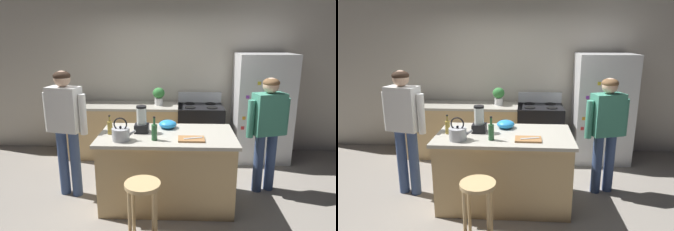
# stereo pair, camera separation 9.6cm
# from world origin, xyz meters

# --- Properties ---
(ground_plane) EXTENTS (14.00, 14.00, 0.00)m
(ground_plane) POSITION_xyz_m (0.00, 0.00, 0.00)
(ground_plane) COLOR gray
(back_wall) EXTENTS (8.00, 0.10, 2.70)m
(back_wall) POSITION_xyz_m (0.00, 1.95, 1.35)
(back_wall) COLOR beige
(back_wall) RESTS_ON ground_plane
(kitchen_island) EXTENTS (1.63, 0.89, 0.91)m
(kitchen_island) POSITION_xyz_m (0.00, 0.00, 0.46)
(kitchen_island) COLOR tan
(kitchen_island) RESTS_ON ground_plane
(back_counter_run) EXTENTS (2.00, 0.64, 0.91)m
(back_counter_run) POSITION_xyz_m (-0.80, 1.55, 0.46)
(back_counter_run) COLOR tan
(back_counter_run) RESTS_ON ground_plane
(refrigerator) EXTENTS (0.90, 0.73, 1.79)m
(refrigerator) POSITION_xyz_m (1.52, 1.50, 0.89)
(refrigerator) COLOR silver
(refrigerator) RESTS_ON ground_plane
(stove_range) EXTENTS (0.76, 0.65, 1.09)m
(stove_range) POSITION_xyz_m (0.50, 1.52, 0.47)
(stove_range) COLOR black
(stove_range) RESTS_ON ground_plane
(person_by_island_left) EXTENTS (0.60, 0.30, 1.65)m
(person_by_island_left) POSITION_xyz_m (-1.29, 0.14, 1.00)
(person_by_island_left) COLOR #384C7A
(person_by_island_left) RESTS_ON ground_plane
(person_by_sink_right) EXTENTS (0.59, 0.32, 1.55)m
(person_by_sink_right) POSITION_xyz_m (1.30, 0.36, 0.94)
(person_by_sink_right) COLOR #384C7A
(person_by_sink_right) RESTS_ON ground_plane
(bar_stool) EXTENTS (0.36, 0.36, 0.66)m
(bar_stool) POSITION_xyz_m (-0.21, -0.78, 0.51)
(bar_stool) COLOR tan
(bar_stool) RESTS_ON ground_plane
(potted_plant) EXTENTS (0.20, 0.20, 0.30)m
(potted_plant) POSITION_xyz_m (-0.21, 1.55, 1.09)
(potted_plant) COLOR silver
(potted_plant) RESTS_ON back_counter_run
(blender_appliance) EXTENTS (0.17, 0.17, 0.33)m
(blender_appliance) POSITION_xyz_m (-0.31, 0.06, 1.05)
(blender_appliance) COLOR black
(blender_appliance) RESTS_ON kitchen_island
(bottle_olive_oil) EXTENTS (0.07, 0.07, 0.28)m
(bottle_olive_oil) POSITION_xyz_m (-0.13, -0.23, 1.01)
(bottle_olive_oil) COLOR #2D6638
(bottle_olive_oil) RESTS_ON kitchen_island
(bottle_vinegar) EXTENTS (0.06, 0.06, 0.24)m
(bottle_vinegar) POSITION_xyz_m (-0.68, -0.03, 1.00)
(bottle_vinegar) COLOR olive
(bottle_vinegar) RESTS_ON kitchen_island
(mixing_bowl) EXTENTS (0.23, 0.23, 0.10)m
(mixing_bowl) POSITION_xyz_m (0.00, 0.24, 0.96)
(mixing_bowl) COLOR #268CD8
(mixing_bowl) RESTS_ON kitchen_island
(tea_kettle) EXTENTS (0.28, 0.20, 0.27)m
(tea_kettle) POSITION_xyz_m (-0.51, -0.25, 0.99)
(tea_kettle) COLOR #B7BABF
(tea_kettle) RESTS_ON kitchen_island
(cutting_board) EXTENTS (0.30, 0.20, 0.02)m
(cutting_board) POSITION_xyz_m (0.29, -0.21, 0.92)
(cutting_board) COLOR #9E6B3D
(cutting_board) RESTS_ON kitchen_island
(chef_knife) EXTENTS (0.22, 0.09, 0.01)m
(chef_knife) POSITION_xyz_m (0.31, -0.21, 0.94)
(chef_knife) COLOR #B7BABF
(chef_knife) RESTS_ON cutting_board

